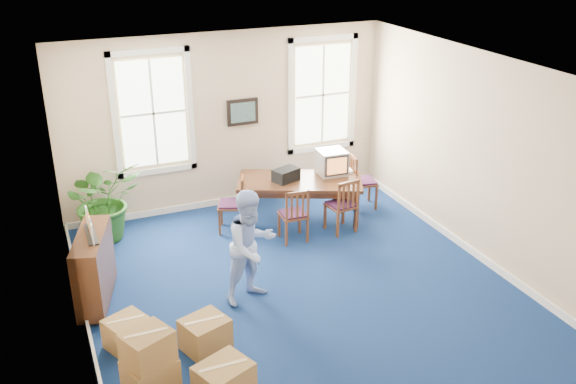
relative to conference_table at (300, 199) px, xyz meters
name	(u,v)px	position (x,y,z in m)	size (l,w,h in m)	color
floor	(297,286)	(-0.96, -2.12, -0.37)	(6.50, 6.50, 0.00)	navy
ceiling	(299,70)	(-0.96, -2.12, 2.83)	(6.50, 6.50, 0.00)	white
wall_back	(226,121)	(-0.96, 1.13, 1.23)	(6.50, 6.50, 0.00)	#CCB190
wall_front	(436,309)	(-0.96, -5.37, 1.23)	(6.50, 6.50, 0.00)	#CCB190
wall_left	(70,223)	(-3.96, -2.12, 1.23)	(6.50, 6.50, 0.00)	#CCB190
wall_right	(477,157)	(2.04, -2.12, 1.23)	(6.50, 6.50, 0.00)	#CCB190
baseboard_back	(230,200)	(-0.96, 1.10, -0.31)	(6.00, 0.04, 0.12)	white
baseboard_left	(88,329)	(-3.93, -2.12, -0.31)	(0.04, 6.50, 0.12)	white
baseboard_right	(465,246)	(2.01, -2.12, -0.31)	(0.04, 6.50, 0.12)	white
window_left	(153,113)	(-2.26, 1.11, 1.53)	(1.40, 0.12, 2.20)	white
window_right	(322,95)	(0.94, 1.11, 1.53)	(1.40, 0.12, 2.20)	white
wall_picture	(243,112)	(-0.66, 1.08, 1.38)	(0.58, 0.06, 0.48)	black
conference_table	(300,199)	(0.00, 0.00, 0.00)	(2.16, 0.98, 0.74)	#4B2917
crt_tv	(332,162)	(0.64, 0.05, 0.59)	(0.48, 0.53, 0.44)	#B7B7BC
game_console	(347,171)	(0.93, 0.00, 0.39)	(0.16, 0.21, 0.05)	white
equipment_bag	(286,175)	(-0.25, 0.05, 0.48)	(0.44, 0.29, 0.22)	black
chair_near_left	(293,214)	(-0.44, -0.74, 0.11)	(0.43, 0.43, 0.95)	brown
chair_near_right	(341,204)	(0.44, -0.74, 0.12)	(0.44, 0.44, 0.98)	brown
chair_end_left	(231,204)	(-1.28, 0.00, 0.12)	(0.44, 0.44, 0.98)	brown
chair_end_right	(363,181)	(1.28, 0.00, 0.14)	(0.46, 0.46, 1.01)	brown
man	(251,246)	(-1.67, -2.15, 0.45)	(0.80, 0.62, 1.64)	#9AB9F3
credenza	(95,271)	(-3.71, -1.41, 0.13)	(0.36, 1.27, 1.00)	#4B2917
brochure_rack	(90,228)	(-3.69, -1.41, 0.79)	(0.13, 0.72, 0.32)	#99999E
potted_plant	(104,200)	(-3.29, 0.54, 0.33)	(1.25, 1.08, 1.39)	#1C4B14
cardboard_boxes	(166,351)	(-3.19, -3.45, 0.05)	(1.47, 1.47, 0.84)	#A07741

